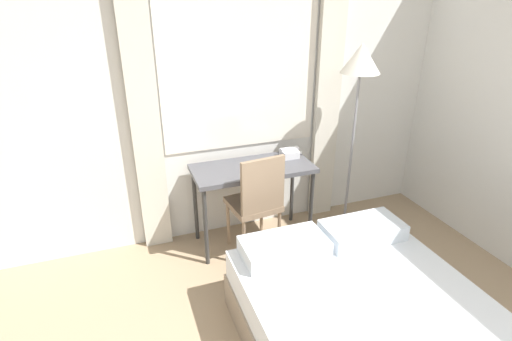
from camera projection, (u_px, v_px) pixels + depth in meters
The scene contains 6 objects.
wall_back_with_window at pixel (207, 93), 3.41m from camera, with size 5.55×0.13×2.70m.
desk at pixel (253, 175), 3.50m from camera, with size 1.05×0.49×0.76m.
desk_chair at pixel (257, 200), 3.37m from camera, with size 0.44×0.44×0.96m.
standing_lamp at pixel (359, 77), 3.35m from camera, with size 0.33×0.33×1.77m.
telephone at pixel (289, 153), 3.65m from camera, with size 0.17×0.14×0.09m.
book at pixel (262, 167), 3.43m from camera, with size 0.29×0.24×0.02m.
Camera 1 is at (-0.71, -0.07, 2.16)m, focal length 28.00 mm.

